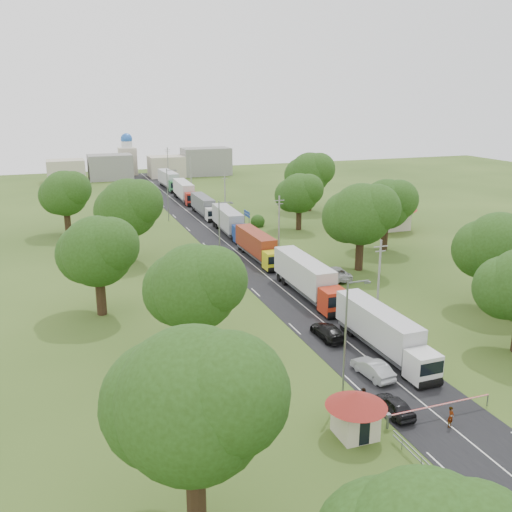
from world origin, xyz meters
name	(u,v)px	position (x,y,z in m)	size (l,w,h in m)	color
ground	(303,305)	(0.00, 0.00, 0.00)	(260.00, 260.00, 0.00)	#304A18
road	(247,260)	(0.00, 20.00, 0.00)	(8.00, 200.00, 0.04)	black
boom_barrier	(425,409)	(-1.36, -25.00, 0.89)	(9.22, 0.35, 1.18)	slate
guard_booth	(356,408)	(-7.20, -25.00, 2.16)	(4.40, 4.40, 3.45)	beige
info_sign	(247,217)	(5.20, 35.00, 3.00)	(0.12, 3.10, 4.10)	slate
pole_1	(379,280)	(5.50, -7.00, 4.68)	(1.60, 0.24, 9.00)	gray
pole_2	(279,224)	(5.50, 21.00, 4.68)	(1.60, 0.24, 9.00)	gray
pole_3	(225,194)	(5.50, 49.00, 4.68)	(1.60, 0.24, 9.00)	gray
pole_4	(191,176)	(5.50, 77.00, 4.68)	(1.60, 0.24, 9.00)	gray
pole_5	(168,163)	(5.50, 105.00, 4.68)	(1.60, 0.24, 9.00)	gray
lamp_0	(347,333)	(-5.35, -20.00, 5.55)	(2.03, 0.22, 10.00)	slate
lamp_1	(221,233)	(-5.35, 15.00, 5.55)	(2.03, 0.22, 10.00)	slate
lamp_2	(168,192)	(-5.35, 50.00, 5.55)	(2.03, 0.22, 10.00)	slate
tree_3	(498,246)	(19.99, -7.84, 7.22)	(8.80, 8.80, 11.07)	#382616
tree_4	(361,214)	(12.99, 10.17, 7.85)	(9.60, 9.60, 12.05)	#382616
tree_5	(386,204)	(21.99, 18.16, 7.22)	(8.80, 8.80, 11.07)	#382616
tree_6	(299,193)	(14.99, 35.14, 6.60)	(8.00, 8.00, 10.10)	#382616
tree_7	(309,173)	(23.99, 50.17, 7.85)	(9.60, 9.60, 12.05)	#382616
tree_9	(192,402)	(-20.01, -29.83, 7.85)	(9.60, 9.60, 12.05)	#382616
tree_10	(194,287)	(-15.01, -9.84, 7.22)	(8.80, 8.80, 11.07)	#382616
tree_11	(97,251)	(-22.01, 5.16, 7.22)	(8.80, 8.80, 11.07)	#382616
tree_12	(128,208)	(-16.01, 25.17, 7.85)	(9.60, 9.60, 12.05)	#382616
tree_13	(65,193)	(-24.01, 45.16, 7.22)	(8.80, 8.80, 11.07)	#382616
house_cream	(387,209)	(30.00, 30.00, 3.64)	(10.08, 10.08, 5.80)	beige
distant_town	(148,166)	(0.68, 110.00, 3.49)	(52.00, 8.00, 8.00)	gray
church	(128,157)	(-4.00, 118.00, 5.39)	(5.00, 5.00, 12.30)	beige
truck_0	(383,332)	(1.91, -13.90, 2.14)	(2.64, 14.54, 4.03)	silver
truck_1	(307,277)	(1.85, 2.83, 2.31)	(2.74, 15.70, 4.35)	red
truck_2	(258,246)	(1.62, 19.66, 2.07)	(2.51, 14.10, 3.91)	yellow
truck_3	(229,221)	(2.32, 36.03, 2.23)	(3.14, 15.22, 4.21)	navy
truck_4	(204,206)	(2.17, 52.55, 2.01)	(2.43, 13.64, 3.78)	silver
truck_5	(185,191)	(2.17, 69.70, 2.26)	(3.05, 15.39, 4.26)	#B1241B
truck_6	(169,180)	(2.39, 88.18, 2.30)	(3.15, 15.65, 4.33)	#2B7543
car_lane_front	(394,406)	(-3.00, -23.50, 0.69)	(1.64, 4.07, 1.39)	black
car_lane_mid	(373,369)	(-1.43, -17.77, 0.75)	(1.58, 4.54, 1.50)	#A4A7AD
car_lane_rear	(328,331)	(-1.42, -9.22, 0.73)	(2.04, 5.01, 1.45)	black
car_verge_near	(335,273)	(8.00, 7.51, 0.80)	(2.65, 5.75, 1.60)	silver
car_verge_far	(257,235)	(5.53, 30.78, 0.72)	(1.70, 4.23, 1.44)	#515358
pedestrian_near	(451,417)	(-0.09, -26.42, 0.80)	(0.58, 0.38, 1.60)	gray
pedestrian_booth	(363,399)	(-4.80, -22.00, 0.83)	(0.81, 0.63, 1.66)	gray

